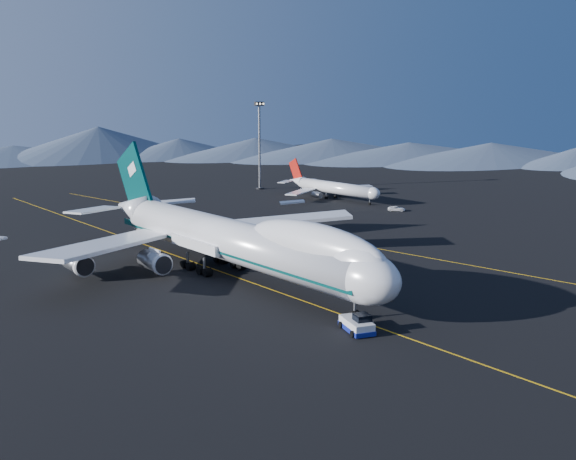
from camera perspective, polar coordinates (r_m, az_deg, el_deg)
ground at (r=99.86m, az=-4.95°, el=-4.08°), size 500.00×500.00×0.00m
taxiway_line_main at (r=99.86m, az=-4.95°, el=-4.08°), size 0.25×220.00×0.01m
taxiway_line_side at (r=125.81m, az=3.75°, el=-0.90°), size 28.08×198.09×0.01m
mountain_ridge at (r=201.78m, az=23.70°, el=4.42°), size 374.91×567.11×12.00m
boeing_747 at (r=98.54m, az=-5.02°, el=-0.81°), size 59.62×72.43×19.37m
pushback_tug at (r=76.03m, az=6.13°, el=-8.44°), size 4.16×5.64×2.21m
second_jet at (r=181.45m, az=3.90°, el=3.79°), size 32.54×36.77×10.46m
service_van at (r=162.27m, az=9.64°, el=1.88°), size 4.30×4.59×1.20m
floodlight_mast at (r=201.63m, az=-2.55°, el=7.53°), size 3.34×2.51×27.05m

